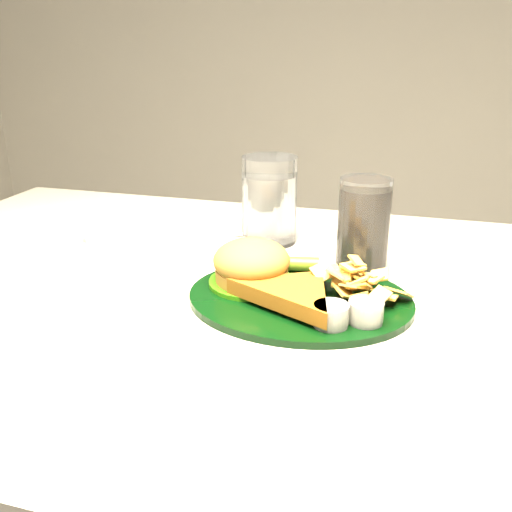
{
  "coord_description": "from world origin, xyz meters",
  "views": [
    {
      "loc": [
        0.21,
        -0.65,
        1.06
      ],
      "look_at": [
        0.02,
        -0.01,
        0.8
      ],
      "focal_mm": 40.0,
      "sensor_mm": 36.0,
      "label": 1
    }
  ],
  "objects_px": {
    "dinner_plate": "(300,279)",
    "water_glass": "(269,200)",
    "cola_glass": "(363,225)",
    "fork_napkin": "(326,298)",
    "table": "(243,510)"
  },
  "relations": [
    {
      "from": "fork_napkin",
      "to": "dinner_plate",
      "type": "bearing_deg",
      "value": -150.88
    },
    {
      "from": "table",
      "to": "cola_glass",
      "type": "height_order",
      "value": "cola_glass"
    },
    {
      "from": "water_glass",
      "to": "fork_napkin",
      "type": "distance_m",
      "value": 0.25
    },
    {
      "from": "table",
      "to": "fork_napkin",
      "type": "distance_m",
      "value": 0.4
    },
    {
      "from": "dinner_plate",
      "to": "water_glass",
      "type": "xyz_separation_m",
      "value": [
        -0.1,
        0.21,
        0.04
      ]
    },
    {
      "from": "cola_glass",
      "to": "dinner_plate",
      "type": "bearing_deg",
      "value": -114.8
    },
    {
      "from": "fork_napkin",
      "to": "cola_glass",
      "type": "bearing_deg",
      "value": 91.7
    },
    {
      "from": "dinner_plate",
      "to": "cola_glass",
      "type": "distance_m",
      "value": 0.15
    },
    {
      "from": "table",
      "to": "cola_glass",
      "type": "bearing_deg",
      "value": 37.91
    },
    {
      "from": "water_glass",
      "to": "fork_napkin",
      "type": "relative_size",
      "value": 0.85
    },
    {
      "from": "table",
      "to": "dinner_plate",
      "type": "xyz_separation_m",
      "value": [
        0.08,
        -0.02,
        0.41
      ]
    },
    {
      "from": "water_glass",
      "to": "cola_glass",
      "type": "relative_size",
      "value": 1.05
    },
    {
      "from": "fork_napkin",
      "to": "water_glass",
      "type": "bearing_deg",
      "value": 137.02
    },
    {
      "from": "cola_glass",
      "to": "fork_napkin",
      "type": "height_order",
      "value": "cola_glass"
    },
    {
      "from": "cola_glass",
      "to": "table",
      "type": "bearing_deg",
      "value": -142.09
    }
  ]
}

